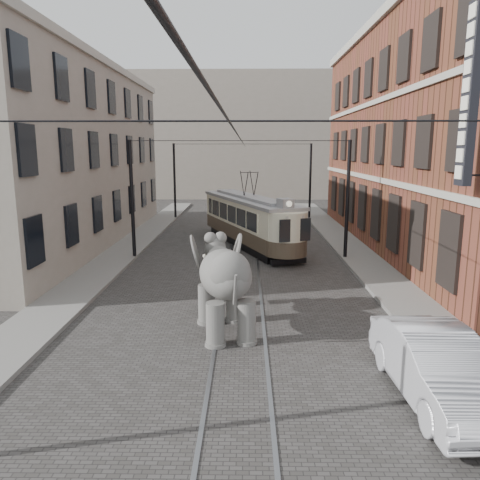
{
  "coord_description": "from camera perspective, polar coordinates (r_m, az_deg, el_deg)",
  "views": [
    {
      "loc": [
        0.18,
        -17.33,
        5.52
      ],
      "look_at": [
        -0.08,
        0.3,
        2.1
      ],
      "focal_mm": 34.95,
      "sensor_mm": 36.0,
      "label": 1
    }
  ],
  "objects": [
    {
      "name": "tram",
      "position": [
        27.1,
        1.1,
        3.81
      ],
      "size": [
        5.97,
        10.87,
        4.28
      ],
      "primitive_type": null,
      "rotation": [
        0.0,
        0.0,
        0.37
      ],
      "color": "beige",
      "rests_on": "ground"
    },
    {
      "name": "stucco_building",
      "position": [
        29.53,
        -21.68,
        9.21
      ],
      "size": [
        7.0,
        24.0,
        10.0
      ],
      "primitive_type": "cube",
      "color": "gray",
      "rests_on": "ground"
    },
    {
      "name": "sidewalk_right",
      "position": [
        19.07,
        18.7,
        -6.21
      ],
      "size": [
        2.0,
        60.0,
        0.15
      ],
      "primitive_type": "cube",
      "color": "slate",
      "rests_on": "ground"
    },
    {
      "name": "parked_car",
      "position": [
        11.6,
        22.97,
        -14.04
      ],
      "size": [
        1.87,
        4.83,
        1.57
      ],
      "primitive_type": "imported",
      "rotation": [
        0.0,
        0.0,
        0.04
      ],
      "color": "#B5B4B9",
      "rests_on": "ground"
    },
    {
      "name": "distant_block",
      "position": [
        57.35,
        0.7,
        12.46
      ],
      "size": [
        28.0,
        10.0,
        14.0
      ],
      "primitive_type": "cube",
      "color": "gray",
      "rests_on": "ground"
    },
    {
      "name": "catenary",
      "position": [
        22.47,
        -0.12,
        4.54
      ],
      "size": [
        11.0,
        30.2,
        6.0
      ],
      "primitive_type": null,
      "color": "black",
      "rests_on": "ground"
    },
    {
      "name": "brick_building",
      "position": [
        28.47,
        23.66,
        11.04
      ],
      "size": [
        8.0,
        26.0,
        12.0
      ],
      "primitive_type": "cube",
      "color": "brown",
      "rests_on": "ground"
    },
    {
      "name": "tram_rails",
      "position": [
        18.18,
        0.25,
        -6.66
      ],
      "size": [
        1.54,
        80.0,
        0.02
      ],
      "primitive_type": null,
      "color": "slate",
      "rests_on": "ground"
    },
    {
      "name": "ground",
      "position": [
        18.19,
        0.25,
        -6.69
      ],
      "size": [
        120.0,
        120.0,
        0.0
      ],
      "primitive_type": "plane",
      "color": "#3F3D3B"
    },
    {
      "name": "elephant",
      "position": [
        14.14,
        -1.8,
        -5.85
      ],
      "size": [
        3.55,
        5.13,
        2.86
      ],
      "primitive_type": null,
      "rotation": [
        0.0,
        0.0,
        0.23
      ],
      "color": "#5E5C57",
      "rests_on": "ground"
    },
    {
      "name": "sidewalk_left",
      "position": [
        19.35,
        -19.48,
        -6.01
      ],
      "size": [
        2.0,
        60.0,
        0.15
      ],
      "primitive_type": "cube",
      "color": "slate",
      "rests_on": "ground"
    }
  ]
}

